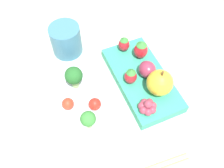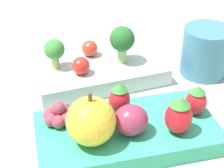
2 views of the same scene
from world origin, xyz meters
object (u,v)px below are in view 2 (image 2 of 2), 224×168
object	(u,v)px
bento_box_savoury	(99,71)
strawberry_2	(179,115)
strawberry_0	(119,98)
drinking_cup	(206,51)
broccoli_floret_1	(54,50)
cherry_tomato_0	(81,66)
apple	(91,121)
plum	(135,119)
cherry_tomato_1	(92,48)
strawberry_1	(196,100)
broccoli_floret_0	(122,40)
bento_box_fruit	(129,133)
grape_cluster	(59,115)

from	to	relation	value
bento_box_savoury	strawberry_2	size ratio (longest dim) A/B	3.99
strawberry_0	drinking_cup	bearing A→B (deg)	26.66
broccoli_floret_1	drinking_cup	world-z (taller)	drinking_cup
broccoli_floret_1	cherry_tomato_0	distance (m)	0.05
broccoli_floret_1	apple	bearing A→B (deg)	-86.45
broccoli_floret_1	plum	bearing A→B (deg)	-69.53
cherry_tomato_0	cherry_tomato_1	world-z (taller)	same
cherry_tomato_0	strawberry_1	world-z (taller)	strawberry_1
broccoli_floret_0	cherry_tomato_1	distance (m)	0.06
plum	apple	bearing A→B (deg)	179.92
bento_box_fruit	grape_cluster	xyz separation A→B (m)	(-0.08, 0.03, 0.02)
bento_box_savoury	bento_box_fruit	distance (m)	0.15
strawberry_0	cherry_tomato_0	bearing A→B (deg)	104.56
strawberry_2	drinking_cup	world-z (taller)	drinking_cup
bento_box_fruit	grape_cluster	bearing A→B (deg)	156.82
bento_box_savoury	grape_cluster	distance (m)	0.14
broccoli_floret_1	drinking_cup	bearing A→B (deg)	-10.13
bento_box_savoury	cherry_tomato_0	world-z (taller)	cherry_tomato_0
bento_box_savoury	strawberry_1	size ratio (longest dim) A/B	4.82
cherry_tomato_1	broccoli_floret_1	bearing A→B (deg)	-161.35
broccoli_floret_0	broccoli_floret_1	world-z (taller)	broccoli_floret_0
strawberry_1	grape_cluster	size ratio (longest dim) A/B	1.04
apple	strawberry_2	size ratio (longest dim) A/B	1.34
cherry_tomato_1	bento_box_fruit	bearing A→B (deg)	-90.64
apple	strawberry_0	size ratio (longest dim) A/B	1.58
plum	grape_cluster	distance (m)	0.09
broccoli_floret_0	cherry_tomato_0	world-z (taller)	broccoli_floret_0
bento_box_fruit	strawberry_2	bearing A→B (deg)	-27.22
bento_box_savoury	broccoli_floret_1	size ratio (longest dim) A/B	4.30
strawberry_2	drinking_cup	xyz separation A→B (m)	(0.12, 0.14, -0.01)
broccoli_floret_1	bento_box_savoury	bearing A→B (deg)	-7.06
broccoli_floret_0	cherry_tomato_0	distance (m)	0.07
strawberry_0	drinking_cup	size ratio (longest dim) A/B	0.56
bento_box_savoury	plum	size ratio (longest dim) A/B	4.83
strawberry_2	grape_cluster	bearing A→B (deg)	155.20
cherry_tomato_0	drinking_cup	xyz separation A→B (m)	(0.19, -0.01, -0.00)
bento_box_savoury	grape_cluster	size ratio (longest dim) A/B	5.04
bento_box_fruit	broccoli_floret_1	distance (m)	0.17
cherry_tomato_0	bento_box_savoury	bearing A→B (deg)	31.73
strawberry_1	broccoli_floret_1	bearing A→B (deg)	133.06
broccoli_floret_1	cherry_tomato_0	world-z (taller)	broccoli_floret_1
cherry_tomato_0	apple	world-z (taller)	apple
plum	drinking_cup	bearing A→B (deg)	37.78
bento_box_fruit	drinking_cup	bearing A→B (deg)	34.68
bento_box_savoury	strawberry_2	distance (m)	0.18
broccoli_floret_1	drinking_cup	size ratio (longest dim) A/B	0.61
broccoli_floret_1	strawberry_1	distance (m)	0.22
bento_box_fruit	strawberry_2	size ratio (longest dim) A/B	4.55
broccoli_floret_0	strawberry_1	xyz separation A→B (m)	(0.05, -0.15, -0.02)
broccoli_floret_1	grape_cluster	bearing A→B (deg)	-98.59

